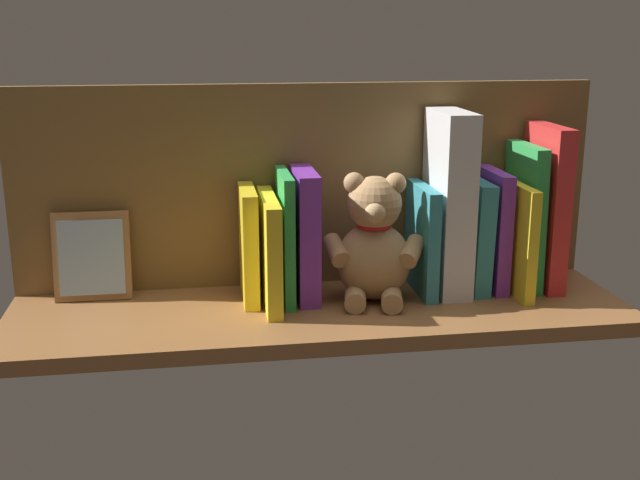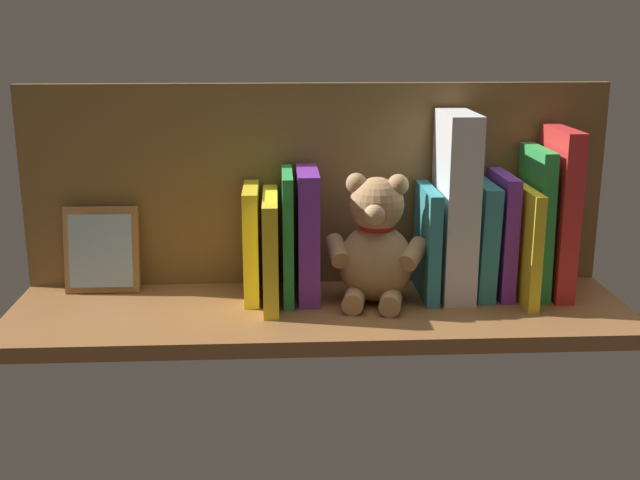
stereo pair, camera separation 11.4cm
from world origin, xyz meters
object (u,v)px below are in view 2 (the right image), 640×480
Objects in this scene: book_0 at (557,212)px; picture_frame_leaning at (102,250)px; dictionary_thick_white at (455,206)px; teddy_bear at (376,246)px.

book_0 is 69.53cm from picture_frame_leaning.
teddy_bear is at bearing 11.98° from dictionary_thick_white.
dictionary_thick_white reaches higher than teddy_bear.
book_0 is 1.31× the size of teddy_bear.
dictionary_thick_white is at bearing -156.27° from teddy_bear.
dictionary_thick_white is 1.44× the size of teddy_bear.
teddy_bear is (27.72, 2.70, -4.15)cm from book_0.
picture_frame_leaning is (53.50, -4.45, -7.30)cm from dictionary_thick_white.
dictionary_thick_white is 13.47cm from teddy_bear.
book_0 reaches higher than picture_frame_leaning.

